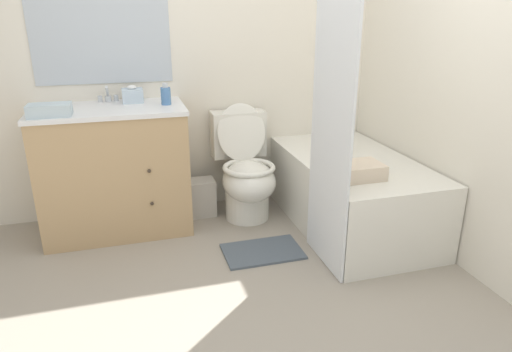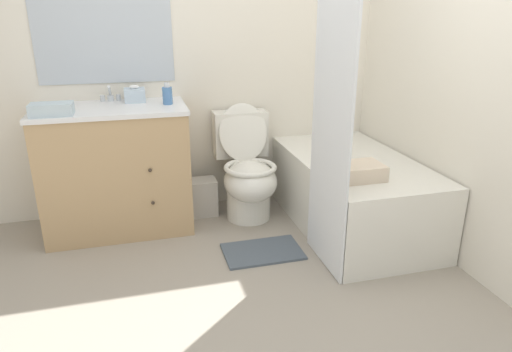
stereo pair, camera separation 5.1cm
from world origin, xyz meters
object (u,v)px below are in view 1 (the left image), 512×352
object	(u,v)px
vanity_cabinet	(115,169)
tissue_box	(133,95)
bath_mat	(263,251)
toilet	(246,173)
sink_faucet	(108,97)
soap_dispenser	(166,95)
bath_towel_folded	(359,171)
hand_towel_folded	(50,110)
wastebasket	(201,197)
bathtub	(351,192)

from	to	relation	value
vanity_cabinet	tissue_box	world-z (taller)	tissue_box
vanity_cabinet	tissue_box	xyz separation A→B (m)	(0.17, 0.14, 0.49)
vanity_cabinet	bath_mat	size ratio (longest dim) A/B	1.97
toilet	sink_faucet	bearing A→B (deg)	164.46
toilet	soap_dispenser	size ratio (longest dim) A/B	5.79
vanity_cabinet	sink_faucet	xyz separation A→B (m)	(-0.00, 0.21, 0.47)
bath_towel_folded	hand_towel_folded	bearing A→B (deg)	161.47
bath_towel_folded	tissue_box	bearing A→B (deg)	144.35
bath_towel_folded	bath_mat	world-z (taller)	bath_towel_folded
toilet	wastebasket	xyz separation A→B (m)	(-0.33, 0.12, -0.21)
bathtub	soap_dispenser	xyz separation A→B (m)	(-1.25, 0.41, 0.70)
vanity_cabinet	bath_towel_folded	world-z (taller)	vanity_cabinet
tissue_box	bath_towel_folded	xyz separation A→B (m)	(1.31, -0.94, -0.38)
tissue_box	soap_dispenser	xyz separation A→B (m)	(0.22, -0.16, 0.02)
hand_towel_folded	bath_mat	bearing A→B (deg)	-20.54
bathtub	bath_mat	bearing A→B (deg)	-163.15
sink_faucet	soap_dispenser	xyz separation A→B (m)	(0.39, -0.22, 0.03)
wastebasket	tissue_box	world-z (taller)	tissue_box
tissue_box	bath_mat	xyz separation A→B (m)	(0.73, -0.79, -0.94)
bathtub	soap_dispenser	world-z (taller)	soap_dispenser
sink_faucet	bathtub	distance (m)	1.88
toilet	tissue_box	xyz separation A→B (m)	(-0.77, 0.20, 0.59)
tissue_box	vanity_cabinet	bearing A→B (deg)	-139.68
vanity_cabinet	sink_faucet	bearing A→B (deg)	90.00
toilet	bathtub	bearing A→B (deg)	-27.92
sink_faucet	soap_dispenser	size ratio (longest dim) A/B	0.96
tissue_box	bath_towel_folded	size ratio (longest dim) A/B	0.51
bath_towel_folded	vanity_cabinet	bearing A→B (deg)	151.73
tissue_box	hand_towel_folded	bearing A→B (deg)	-146.95
vanity_cabinet	soap_dispenser	world-z (taller)	soap_dispenser
bathtub	wastebasket	bearing A→B (deg)	154.47
vanity_cabinet	bath_mat	world-z (taller)	vanity_cabinet
wastebasket	sink_faucet	bearing A→B (deg)	166.98
toilet	wastebasket	world-z (taller)	toilet
soap_dispenser	vanity_cabinet	bearing A→B (deg)	177.88
wastebasket	bath_mat	distance (m)	0.78
sink_faucet	hand_towel_folded	size ratio (longest dim) A/B	0.56
soap_dispenser	hand_towel_folded	bearing A→B (deg)	-166.67
vanity_cabinet	wastebasket	size ratio (longest dim) A/B	3.55
soap_dispenser	bath_mat	distance (m)	1.25
wastebasket	tissue_box	xyz separation A→B (m)	(-0.44, 0.08, 0.80)
tissue_box	sink_faucet	bearing A→B (deg)	159.51
tissue_box	soap_dispenser	world-z (taller)	soap_dispenser
tissue_box	hand_towel_folded	size ratio (longest dim) A/B	0.58
toilet	wastebasket	bearing A→B (deg)	159.89
toilet	bathtub	distance (m)	0.79
wastebasket	bath_towel_folded	xyz separation A→B (m)	(0.86, -0.86, 0.43)
sink_faucet	hand_towel_folded	distance (m)	0.52
toilet	tissue_box	bearing A→B (deg)	165.58
toilet	bath_mat	distance (m)	0.69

